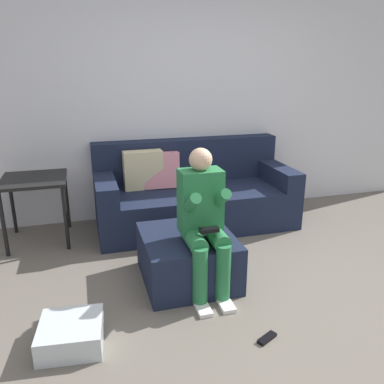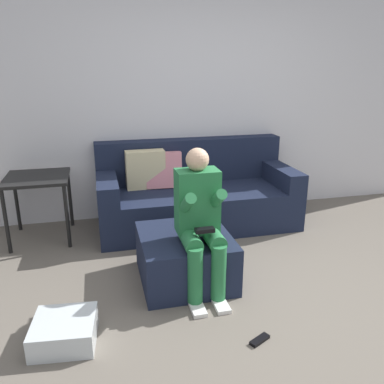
# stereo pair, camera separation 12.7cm
# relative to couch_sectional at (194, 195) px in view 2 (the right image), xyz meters

# --- Properties ---
(ground_plane) EXTENTS (7.85, 7.85, 0.00)m
(ground_plane) POSITION_rel_couch_sectional_xyz_m (0.15, -1.82, -0.33)
(ground_plane) COLOR #6B6359
(wall_back) EXTENTS (6.04, 0.10, 2.73)m
(wall_back) POSITION_rel_couch_sectional_xyz_m (0.15, 0.43, 1.04)
(wall_back) COLOR silver
(wall_back) RESTS_ON ground_plane
(couch_sectional) EXTENTS (2.09, 0.91, 0.89)m
(couch_sectional) POSITION_rel_couch_sectional_xyz_m (0.00, 0.00, 0.00)
(couch_sectional) COLOR #192138
(couch_sectional) RESTS_ON ground_plane
(ottoman) EXTENTS (0.71, 0.76, 0.39)m
(ottoman) POSITION_rel_couch_sectional_xyz_m (-0.37, -1.16, -0.13)
(ottoman) COLOR #192138
(ottoman) RESTS_ON ground_plane
(person_seated) EXTENTS (0.32, 0.56, 1.10)m
(person_seated) POSITION_rel_couch_sectional_xyz_m (-0.29, -1.34, 0.27)
(person_seated) COLOR #26723F
(person_seated) RESTS_ON ground_plane
(storage_bin) EXTENTS (0.42, 0.41, 0.16)m
(storage_bin) POSITION_rel_couch_sectional_xyz_m (-1.27, -1.73, -0.25)
(storage_bin) COLOR silver
(storage_bin) RESTS_ON ground_plane
(side_table) EXTENTS (0.59, 0.61, 0.65)m
(side_table) POSITION_rel_couch_sectional_xyz_m (-1.58, -0.04, 0.23)
(side_table) COLOR black
(side_table) RESTS_ON ground_plane
(remote_near_ottoman) EXTENTS (0.15, 0.11, 0.02)m
(remote_near_ottoman) POSITION_rel_couch_sectional_xyz_m (-0.08, -2.02, -0.32)
(remote_near_ottoman) COLOR black
(remote_near_ottoman) RESTS_ON ground_plane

